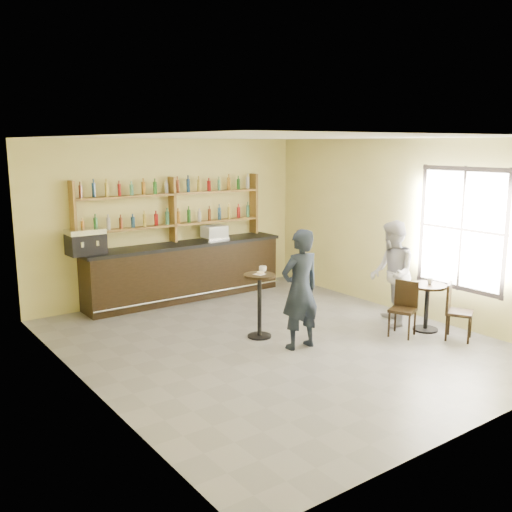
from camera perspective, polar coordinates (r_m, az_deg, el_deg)
floor at (r=9.18m, az=1.94°, el=-8.62°), size 7.00×7.00×0.00m
ceiling at (r=8.63m, az=2.09°, el=11.79°), size 7.00×7.00×0.00m
wall_back at (r=11.69m, az=-8.61°, el=3.66°), size 7.00×0.00×7.00m
wall_front at (r=6.44m, az=21.57°, el=-3.17°), size 7.00×0.00×7.00m
wall_left at (r=7.34m, az=-16.79°, el=-1.15°), size 0.00×7.00×7.00m
wall_right at (r=10.85m, az=14.63°, el=2.84°), size 0.00×7.00×7.00m
window_pane at (r=10.12m, az=19.87°, el=2.52°), size 0.00×2.00×2.00m
window_frame at (r=10.11m, az=19.85°, el=2.52°), size 0.04×1.70×2.10m
shelf_unit at (r=11.55m, az=-8.34°, el=4.62°), size 4.00×0.26×1.40m
liquor_bottles at (r=11.53m, az=-8.37°, el=5.46°), size 3.68×0.10×1.00m
bar_counter at (r=11.62m, az=-7.13°, el=-1.49°), size 4.23×0.83×1.15m
espresso_machine at (r=10.67m, az=-16.66°, el=1.38°), size 0.66×0.44×0.46m
pastry_case at (r=11.84m, az=-4.19°, el=2.34°), size 0.53×0.44×0.29m
pedestal_table at (r=9.26m, az=0.35°, el=-5.01°), size 0.66×0.66×1.05m
napkin at (r=9.12m, az=0.35°, el=-1.83°), size 0.19×0.19×0.00m
donut at (r=9.12m, az=0.44°, el=-1.69°), size 0.16×0.16×0.04m
cup_pedestal at (r=9.27m, az=0.69°, el=-1.31°), size 0.16×0.16×0.10m
man_main at (r=8.70m, az=4.43°, el=-3.35°), size 0.69×0.47×1.86m
cafe_table at (r=10.04m, az=16.68°, el=-4.95°), size 0.63×0.63×0.80m
cup_cafe at (r=9.97m, az=17.00°, el=-2.44°), size 0.13×0.13×0.09m
chair_west at (r=9.64m, az=14.46°, el=-5.20°), size 0.51×0.51×0.90m
chair_south at (r=9.73m, az=19.69°, el=-5.29°), size 0.54×0.54×0.92m
patron_second at (r=10.06m, az=13.42°, el=-1.72°), size 1.10×1.12×1.83m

